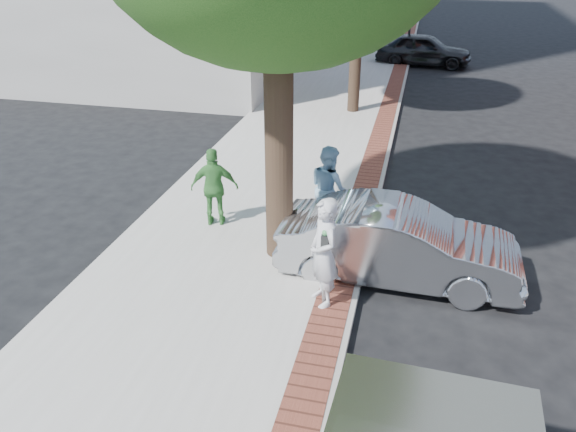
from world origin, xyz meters
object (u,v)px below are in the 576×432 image
(parking_meter, at_px, (326,250))
(bg_car, at_px, (424,50))
(person_gray, at_px, (324,253))
(person_officer, at_px, (328,188))
(sedan_silver, at_px, (399,244))
(person_green, at_px, (215,187))

(parking_meter, relative_size, bg_car, 0.33)
(parking_meter, bearing_deg, person_gray, 130.76)
(person_officer, bearing_deg, person_gray, 147.32)
(parking_meter, relative_size, sedan_silver, 0.34)
(parking_meter, xyz_separation_m, person_officer, (-0.43, 2.79, -0.15))
(sedan_silver, bearing_deg, person_officer, 48.52)
(person_green, distance_m, sedan_silver, 4.06)
(person_gray, distance_m, sedan_silver, 1.79)
(person_gray, relative_size, bg_car, 0.44)
(person_officer, relative_size, sedan_silver, 0.41)
(sedan_silver, distance_m, bg_car, 19.13)
(person_green, bearing_deg, sedan_silver, 151.01)
(person_gray, relative_size, sedan_silver, 0.44)
(person_officer, bearing_deg, parking_meter, 147.95)
(person_gray, bearing_deg, parking_meter, 7.17)
(person_gray, bearing_deg, sedan_silver, 104.36)
(person_green, relative_size, bg_car, 0.39)
(person_officer, distance_m, bg_car, 17.75)
(parking_meter, bearing_deg, person_officer, 98.83)
(bg_car, bearing_deg, person_green, 172.90)
(person_gray, height_order, person_officer, person_gray)
(parking_meter, bearing_deg, person_green, 139.80)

